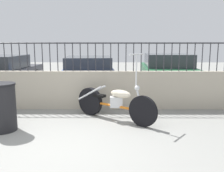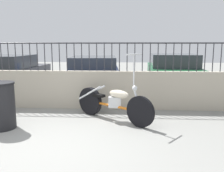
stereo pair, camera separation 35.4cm
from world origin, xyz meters
name	(u,v)px [view 2 (the right image)]	position (x,y,z in m)	size (l,w,h in m)	color
ground_plane	(43,147)	(0.00, 0.00, 0.00)	(40.00, 40.00, 0.00)	gray
low_wall	(75,90)	(0.00, 2.64, 0.51)	(10.55, 0.18, 1.02)	#B2A893
fence_railing	(74,52)	(0.00, 2.64, 1.52)	(10.55, 0.04, 0.75)	#2D2D33
motorcycle_orange	(110,102)	(1.01, 1.67, 0.41)	(1.79, 1.42, 1.53)	black
trash_bin	(1,106)	(-1.17, 0.89, 0.48)	(0.60, 0.60, 0.96)	black
car_dark_grey	(10,71)	(-3.21, 5.60, 0.66)	(1.82, 4.45, 1.30)	black
car_blue	(94,72)	(0.11, 5.59, 0.65)	(2.18, 4.55, 1.26)	black
car_green	(173,72)	(3.12, 5.62, 0.69)	(1.99, 4.05, 1.36)	black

